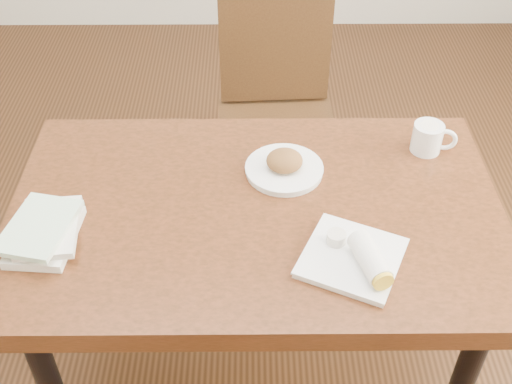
{
  "coord_description": "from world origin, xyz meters",
  "views": [
    {
      "loc": [
        -0.01,
        -1.18,
        1.84
      ],
      "look_at": [
        0.0,
        0.0,
        0.8
      ],
      "focal_mm": 45.0,
      "sensor_mm": 36.0,
      "label": 1
    }
  ],
  "objects_px": {
    "chair_far": "(277,103)",
    "coffee_mug": "(429,137)",
    "book_stack": "(44,231)",
    "table": "(256,231)",
    "plate_burrito": "(357,258)",
    "plate_scone": "(284,166)"
  },
  "relations": [
    {
      "from": "chair_far",
      "to": "coffee_mug",
      "type": "height_order",
      "value": "chair_far"
    },
    {
      "from": "chair_far",
      "to": "book_stack",
      "type": "bearing_deg",
      "value": -123.13
    },
    {
      "from": "table",
      "to": "coffee_mug",
      "type": "distance_m",
      "value": 0.54
    },
    {
      "from": "coffee_mug",
      "to": "plate_burrito",
      "type": "relative_size",
      "value": 0.43
    },
    {
      "from": "chair_far",
      "to": "plate_scone",
      "type": "distance_m",
      "value": 0.68
    },
    {
      "from": "plate_burrito",
      "to": "plate_scone",
      "type": "bearing_deg",
      "value": 114.49
    },
    {
      "from": "table",
      "to": "plate_burrito",
      "type": "bearing_deg",
      "value": -40.67
    },
    {
      "from": "chair_far",
      "to": "coffee_mug",
      "type": "relative_size",
      "value": 7.8
    },
    {
      "from": "coffee_mug",
      "to": "plate_burrito",
      "type": "distance_m",
      "value": 0.49
    },
    {
      "from": "chair_far",
      "to": "table",
      "type": "bearing_deg",
      "value": -95.92
    },
    {
      "from": "plate_scone",
      "to": "coffee_mug",
      "type": "relative_size",
      "value": 1.71
    },
    {
      "from": "chair_far",
      "to": "coffee_mug",
      "type": "distance_m",
      "value": 0.72
    },
    {
      "from": "table",
      "to": "plate_scone",
      "type": "distance_m",
      "value": 0.19
    },
    {
      "from": "coffee_mug",
      "to": "book_stack",
      "type": "height_order",
      "value": "coffee_mug"
    },
    {
      "from": "table",
      "to": "chair_far",
      "type": "xyz_separation_m",
      "value": [
        0.08,
        0.78,
        -0.12
      ]
    },
    {
      "from": "plate_burrito",
      "to": "book_stack",
      "type": "xyz_separation_m",
      "value": [
        -0.73,
        0.09,
        0.0
      ]
    },
    {
      "from": "table",
      "to": "chair_far",
      "type": "bearing_deg",
      "value": 84.08
    },
    {
      "from": "plate_scone",
      "to": "plate_burrito",
      "type": "distance_m",
      "value": 0.36
    },
    {
      "from": "plate_scone",
      "to": "coffee_mug",
      "type": "distance_m",
      "value": 0.41
    },
    {
      "from": "table",
      "to": "book_stack",
      "type": "relative_size",
      "value": 5.36
    },
    {
      "from": "plate_burrito",
      "to": "book_stack",
      "type": "height_order",
      "value": "plate_burrito"
    },
    {
      "from": "chair_far",
      "to": "book_stack",
      "type": "xyz_separation_m",
      "value": [
        -0.58,
        -0.89,
        0.23
      ]
    }
  ]
}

